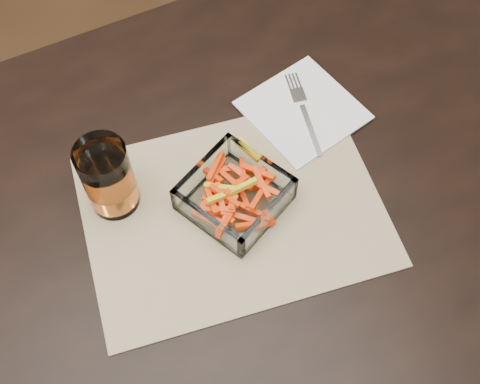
% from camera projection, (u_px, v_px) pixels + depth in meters
% --- Properties ---
extents(dining_table, '(1.60, 0.90, 0.75)m').
position_uv_depth(dining_table, '(166.00, 262.00, 0.98)').
color(dining_table, black).
rests_on(dining_table, ground).
extents(placemat, '(0.50, 0.40, 0.00)m').
position_uv_depth(placemat, '(233.00, 211.00, 0.92)').
color(placemat, tan).
rests_on(placemat, dining_table).
extents(glass_bowl, '(0.18, 0.18, 0.05)m').
position_uv_depth(glass_bowl, '(235.00, 196.00, 0.91)').
color(glass_bowl, white).
rests_on(glass_bowl, placemat).
extents(tumbler, '(0.08, 0.08, 0.13)m').
position_uv_depth(tumbler, '(108.00, 179.00, 0.88)').
color(tumbler, white).
rests_on(tumbler, placemat).
extents(napkin, '(0.20, 0.20, 0.00)m').
position_uv_depth(napkin, '(303.00, 110.00, 1.01)').
color(napkin, white).
rests_on(napkin, placemat).
extents(fork, '(0.06, 0.17, 0.00)m').
position_uv_depth(fork, '(303.00, 110.00, 1.01)').
color(fork, silver).
rests_on(fork, napkin).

